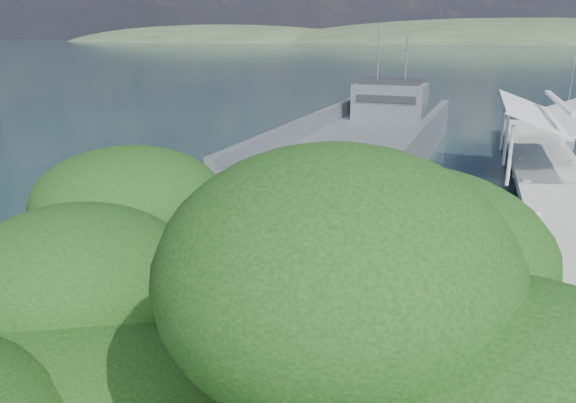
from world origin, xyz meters
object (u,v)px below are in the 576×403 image
(pier, at_px, (553,166))
(sailboat_far, at_px, (564,132))
(landing_craft, at_px, (361,150))
(soldier, at_px, (164,276))
(overhang_tree, at_px, (241,305))
(military_truck, at_px, (274,212))

(pier, xyz_separation_m, sailboat_far, (3.39, 21.08, -1.21))
(pier, relative_size, landing_craft, 1.22)
(soldier, height_order, overhang_tree, overhang_tree)
(overhang_tree, bearing_deg, soldier, 125.42)
(sailboat_far, bearing_deg, pier, -91.84)
(pier, height_order, overhang_tree, overhang_tree)
(overhang_tree, bearing_deg, sailboat_far, 78.67)
(pier, height_order, landing_craft, landing_craft)
(soldier, bearing_deg, pier, 22.89)
(military_truck, bearing_deg, sailboat_far, 73.53)
(landing_craft, distance_m, overhang_tree, 35.31)
(military_truck, relative_size, soldier, 4.25)
(military_truck, relative_size, overhang_tree, 0.89)
(sailboat_far, bearing_deg, overhang_tree, -94.03)
(sailboat_far, height_order, overhang_tree, overhang_tree)
(soldier, xyz_separation_m, sailboat_far, (17.05, 41.12, -1.00))
(military_truck, xyz_separation_m, sailboat_far, (15.10, 35.99, -1.82))
(soldier, height_order, sailboat_far, sailboat_far)
(pier, relative_size, sailboat_far, 6.07)
(landing_craft, xyz_separation_m, overhang_tree, (5.27, -34.51, 5.30))
(soldier, relative_size, overhang_tree, 0.21)
(military_truck, distance_m, overhang_tree, 16.09)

